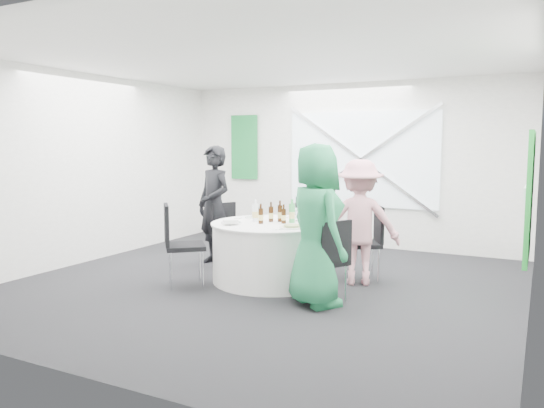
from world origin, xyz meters
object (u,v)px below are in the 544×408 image
at_px(chair_back_right, 369,237).
at_px(person_woman_pink, 359,222).
at_px(person_man_back, 317,207).
at_px(clear_water_bottle, 255,213).
at_px(person_woman_green, 316,225).
at_px(person_man_back_left, 214,206).
at_px(chair_front_left, 177,238).
at_px(banquet_table, 272,252).
at_px(chair_back_left, 228,229).
at_px(chair_front_right, 329,255).
at_px(green_water_bottle, 292,213).
at_px(chair_back, 306,225).

xyz_separation_m(chair_back_right, person_woman_pink, (-0.06, -0.23, 0.21)).
bearing_deg(person_man_back, clear_water_bottle, -10.02).
xyz_separation_m(chair_back_right, person_woman_green, (-0.21, -1.30, 0.31)).
bearing_deg(person_man_back_left, person_man_back, 52.87).
distance_m(person_man_back, person_woman_pink, 1.29).
bearing_deg(person_man_back_left, chair_front_left, -55.93).
distance_m(banquet_table, chair_front_left, 1.22).
xyz_separation_m(person_man_back_left, person_man_back, (1.30, 0.79, -0.03)).
xyz_separation_m(chair_back_right, clear_water_bottle, (-1.33, -0.63, 0.30)).
bearing_deg(chair_back_left, chair_back_right, -60.09).
height_order(chair_front_right, green_water_bottle, green_water_bottle).
relative_size(chair_back_left, green_water_bottle, 3.01).
height_order(chair_back_left, person_woman_pink, person_woman_pink).
distance_m(green_water_bottle, clear_water_bottle, 0.48).
distance_m(chair_back_right, person_woman_green, 1.35).
xyz_separation_m(chair_back_left, person_man_back_left, (-0.24, 0.00, 0.34)).
height_order(chair_front_right, person_woman_green, person_woman_green).
bearing_deg(person_woman_green, chair_back, -25.82).
bearing_deg(person_man_back, person_man_back_left, -53.64).
height_order(chair_back, person_woman_green, person_woman_green).
distance_m(chair_front_left, person_woman_pink, 2.27).
distance_m(banquet_table, person_man_back_left, 1.37).
relative_size(chair_back, person_woman_green, 0.55).
xyz_separation_m(person_man_back_left, clear_water_bottle, (0.96, -0.49, 0.01)).
bearing_deg(chair_back_right, person_woman_green, -38.01).
bearing_deg(person_man_back, chair_back_right, 61.51).
height_order(chair_back_right, chair_front_right, chair_back_right).
height_order(chair_front_left, person_woman_pink, person_woman_pink).
xyz_separation_m(banquet_table, chair_back_left, (-0.95, 0.46, 0.15)).
bearing_deg(chair_front_right, chair_front_left, -54.08).
distance_m(person_man_back, clear_water_bottle, 1.33).
bearing_deg(chair_back, chair_front_left, -115.86).
distance_m(chair_front_left, person_man_back, 2.29).
bearing_deg(green_water_bottle, chair_back_right, 29.23).
bearing_deg(green_water_bottle, chair_front_left, -141.83).
bearing_deg(chair_front_right, person_woman_pink, -151.04).
relative_size(chair_front_left, clear_water_bottle, 3.52).
height_order(chair_back_left, chair_front_left, chair_front_left).
distance_m(chair_back_left, green_water_bottle, 1.28).
relative_size(chair_back_right, clear_water_bottle, 3.33).
xyz_separation_m(banquet_table, clear_water_bottle, (-0.23, -0.02, 0.49)).
bearing_deg(person_man_back, chair_back_left, -48.18).
height_order(person_woman_green, green_water_bottle, person_woman_green).
relative_size(banquet_table, chair_back_left, 1.71).
bearing_deg(person_woman_green, green_water_bottle, -12.78).
bearing_deg(clear_water_bottle, person_man_back, 74.99).
bearing_deg(banquet_table, chair_front_left, -139.48).
relative_size(banquet_table, chair_back_right, 1.60).
bearing_deg(chair_back, banquet_table, -90.00).
bearing_deg(person_woman_green, chair_front_left, 40.58).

